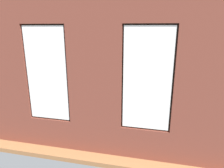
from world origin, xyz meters
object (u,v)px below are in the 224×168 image
object	(u,v)px
couch_by_window	(85,121)
papasan_chair	(123,82)
media_console	(50,92)
tv_flatscreen	(48,74)
coffee_table	(107,93)
potted_plant_near_tv	(49,98)
candle_jar	(109,92)
potted_plant_by_left_couch	(175,91)
potted_plant_corner_near_left	(189,71)
remote_silver	(94,92)
potted_plant_mid_room_small	(136,95)
couch_left	(193,107)
table_plant_small	(107,89)
cup_ceramic	(119,90)
remote_black	(103,90)

from	to	relation	value
couch_by_window	papasan_chair	size ratio (longest dim) A/B	1.99
media_console	tv_flatscreen	distance (m)	0.69
coffee_table	potted_plant_near_tv	size ratio (longest dim) A/B	1.97
tv_flatscreen	potted_plant_near_tv	xyz separation A→B (m)	(-0.55, 0.99, -0.52)
candle_jar	media_console	bearing A→B (deg)	-2.13
coffee_table	potted_plant_by_left_couch	world-z (taller)	potted_plant_by_left_couch
tv_flatscreen	potted_plant_near_tv	world-z (taller)	tv_flatscreen
potted_plant_corner_near_left	papasan_chair	bearing A→B (deg)	4.79
remote_silver	potted_plant_mid_room_small	size ratio (longest dim) A/B	0.47
candle_jar	papasan_chair	bearing A→B (deg)	-96.45
couch_by_window	media_console	bearing A→B (deg)	-43.55
candle_jar	papasan_chair	world-z (taller)	papasan_chair
couch_left	papasan_chair	world-z (taller)	couch_left
couch_by_window	candle_jar	world-z (taller)	couch_by_window
couch_by_window	potted_plant_near_tv	world-z (taller)	couch_by_window
candle_jar	potted_plant_near_tv	xyz separation A→B (m)	(1.71, 0.90, -0.04)
table_plant_small	couch_by_window	bearing A→B (deg)	88.31
couch_by_window	tv_flatscreen	xyz separation A→B (m)	(2.10, -1.99, 0.64)
candle_jar	potted_plant_by_left_couch	xyz separation A→B (m)	(-2.17, -1.07, -0.18)
couch_left	cup_ceramic	xyz separation A→B (m)	(2.30, -0.62, 0.16)
couch_left	coffee_table	xyz separation A→B (m)	(2.67, -0.49, 0.06)
couch_by_window	potted_plant_by_left_couch	bearing A→B (deg)	-128.07
cup_ceramic	potted_plant_mid_room_small	distance (m)	0.71
candle_jar	table_plant_small	bearing A→B (deg)	-46.44
papasan_chair	potted_plant_corner_near_left	size ratio (longest dim) A/B	0.73
cup_ceramic	potted_plant_mid_room_small	bearing A→B (deg)	-147.13
couch_by_window	papasan_chair	bearing A→B (deg)	-95.59
table_plant_small	potted_plant_corner_near_left	xyz separation A→B (m)	(-2.81, -1.66, 0.42)
coffee_table	papasan_chair	size ratio (longest dim) A/B	1.34
coffee_table	remote_black	bearing A→B (deg)	-27.74
remote_silver	potted_plant_near_tv	world-z (taller)	potted_plant_near_tv
media_console	potted_plant_mid_room_small	xyz separation A→B (m)	(-3.09, -0.51, -0.05)
potted_plant_corner_near_left	potted_plant_near_tv	distance (m)	5.18
couch_by_window	coffee_table	bearing A→B (deg)	-91.69
papasan_chair	potted_plant_near_tv	distance (m)	3.10
candle_jar	potted_plant_mid_room_small	size ratio (longest dim) A/B	0.28
media_console	potted_plant_mid_room_small	size ratio (longest dim) A/B	2.98
media_console	potted_plant_by_left_couch	size ratio (longest dim) A/B	2.16
coffee_table	table_plant_small	size ratio (longest dim) A/B	7.36
tv_flatscreen	potted_plant_corner_near_left	distance (m)	5.24
coffee_table	cup_ceramic	distance (m)	0.41
papasan_chair	potted_plant_near_tv	xyz separation A→B (m)	(1.88, 2.46, 0.02)
cup_ceramic	potted_plant_near_tv	world-z (taller)	potted_plant_near_tv
table_plant_small	potted_plant_near_tv	bearing A→B (deg)	32.12
candle_jar	table_plant_small	world-z (taller)	table_plant_small
table_plant_small	potted_plant_mid_room_small	bearing A→B (deg)	-152.55
candle_jar	potted_plant_mid_room_small	bearing A→B (deg)	-144.42
couch_left	potted_plant_mid_room_small	bearing A→B (deg)	-119.19
coffee_table	potted_plant_near_tv	xyz separation A→B (m)	(1.60, 1.01, 0.07)
table_plant_small	tv_flatscreen	bearing A→B (deg)	0.58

